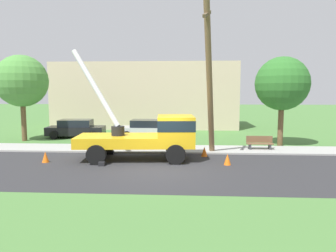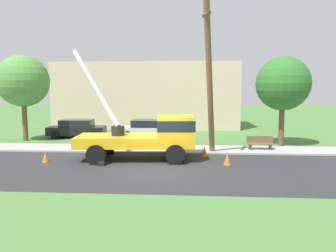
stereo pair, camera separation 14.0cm
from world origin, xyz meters
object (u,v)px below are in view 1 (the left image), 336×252
at_px(utility_truck, 151,133).
at_px(traffic_cone_curbside, 204,151).
at_px(parked_sedan_black, 76,129).
at_px(park_bench, 260,143).
at_px(parked_sedan_silver, 147,129).
at_px(roadside_tree_near, 22,81).
at_px(leaning_utility_pole, 209,77).
at_px(traffic_cone_behind, 45,157).
at_px(traffic_cone_ahead, 227,159).
at_px(roadside_tree_far, 282,84).

xyz_separation_m(utility_truck, traffic_cone_curbside, (2.89, 0.91, -1.13)).
xyz_separation_m(traffic_cone_curbside, parked_sedan_black, (-9.74, 6.74, 0.43)).
bearing_deg(park_bench, utility_truck, -155.90).
height_order(parked_sedan_silver, roadside_tree_near, roadside_tree_near).
bearing_deg(utility_truck, leaning_utility_pole, 12.61).
bearing_deg(parked_sedan_black, traffic_cone_behind, -80.46).
relative_size(utility_truck, traffic_cone_ahead, 12.38).
relative_size(roadside_tree_near, roadside_tree_far, 1.06).
bearing_deg(roadside_tree_near, park_bench, -10.03).
bearing_deg(utility_truck, parked_sedan_black, 131.84).
relative_size(parked_sedan_silver, park_bench, 2.76).
bearing_deg(parked_sedan_black, roadside_tree_far, -10.76).
xyz_separation_m(parked_sedan_silver, roadside_tree_near, (-8.88, -1.97, 3.65)).
height_order(leaning_utility_pole, roadside_tree_far, leaning_utility_pole).
relative_size(traffic_cone_behind, parked_sedan_black, 0.12).
distance_m(traffic_cone_ahead, traffic_cone_behind, 9.31).
bearing_deg(traffic_cone_behind, traffic_cone_curbside, 13.54).
xyz_separation_m(traffic_cone_curbside, park_bench, (3.50, 1.95, 0.18)).
distance_m(traffic_cone_behind, roadside_tree_near, 9.26).
bearing_deg(park_bench, parked_sedan_black, 160.09).
xyz_separation_m(traffic_cone_ahead, parked_sedan_silver, (-5.12, 8.83, 0.43)).
xyz_separation_m(leaning_utility_pole, roadside_tree_near, (-13.17, 5.08, -0.05)).
distance_m(leaning_utility_pole, traffic_cone_ahead, 4.58).
bearing_deg(leaning_utility_pole, parked_sedan_black, 145.01).
bearing_deg(parked_sedan_black, traffic_cone_curbside, -34.68).
height_order(park_bench, roadside_tree_far, roadside_tree_far).
bearing_deg(parked_sedan_black, leaning_utility_pole, -34.99).
distance_m(leaning_utility_pole, roadside_tree_near, 14.12).
height_order(leaning_utility_pole, traffic_cone_ahead, leaning_utility_pole).
bearing_deg(traffic_cone_curbside, roadside_tree_near, 159.47).
height_order(traffic_cone_behind, parked_sedan_black, parked_sedan_black).
height_order(traffic_cone_behind, traffic_cone_curbside, same).
height_order(leaning_utility_pole, traffic_cone_curbside, leaning_utility_pole).
height_order(leaning_utility_pole, parked_sedan_black, leaning_utility_pole).
bearing_deg(utility_truck, traffic_cone_behind, -168.65).
height_order(utility_truck, parked_sedan_silver, utility_truck).
bearing_deg(leaning_utility_pole, traffic_cone_behind, -168.19).
height_order(utility_truck, roadside_tree_far, utility_truck).
xyz_separation_m(traffic_cone_behind, traffic_cone_curbside, (8.27, 1.99, 0.00)).
distance_m(traffic_cone_ahead, park_bench, 4.65).
xyz_separation_m(traffic_cone_ahead, traffic_cone_curbside, (-1.04, 2.00, 0.00)).
bearing_deg(roadside_tree_far, roadside_tree_near, 176.94).
xyz_separation_m(traffic_cone_curbside, roadside_tree_far, (5.28, 3.88, 3.85)).
distance_m(parked_sedan_black, roadside_tree_near, 5.23).
distance_m(parked_sedan_black, roadside_tree_far, 15.67).
height_order(utility_truck, roadside_tree_near, roadside_tree_near).
relative_size(traffic_cone_ahead, traffic_cone_curbside, 1.00).
xyz_separation_m(parked_sedan_black, roadside_tree_near, (-3.23, -1.88, 3.65)).
bearing_deg(parked_sedan_silver, traffic_cone_ahead, -59.87).
bearing_deg(parked_sedan_black, roadside_tree_near, -149.79).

